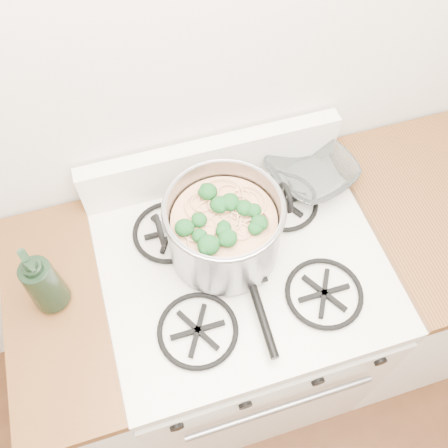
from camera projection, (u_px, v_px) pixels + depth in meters
gas_range at (239, 326)px, 1.74m from camera, size 0.76×0.66×0.92m
counter_left at (94, 365)px, 1.64m from camera, size 0.25×0.65×0.92m
stock_pot at (224, 229)px, 1.27m from camera, size 0.33×0.30×0.20m
spatula at (246, 265)px, 1.31m from camera, size 0.30×0.32×0.02m
glass_bowl at (310, 175)px, 1.47m from camera, size 0.12×0.12×0.02m
bottle at (40, 279)px, 1.17m from camera, size 0.12×0.12×0.24m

